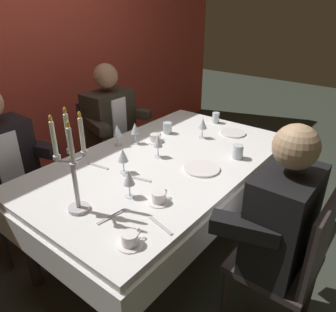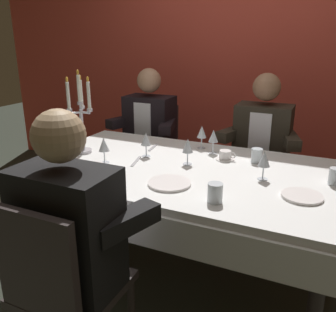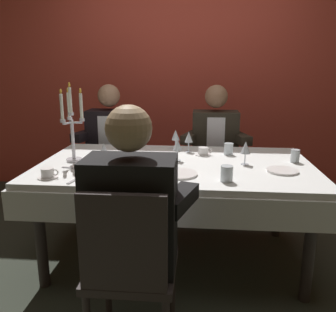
# 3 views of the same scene
# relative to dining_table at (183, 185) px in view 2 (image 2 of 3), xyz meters

# --- Properties ---
(ground_plane) EXTENTS (12.00, 12.00, 0.00)m
(ground_plane) POSITION_rel_dining_table_xyz_m (0.00, 0.00, -0.62)
(ground_plane) COLOR #2F342A
(back_wall) EXTENTS (6.00, 0.12, 2.70)m
(back_wall) POSITION_rel_dining_table_xyz_m (0.00, 1.66, 0.73)
(back_wall) COLOR #CF4435
(back_wall) RESTS_ON ground_plane
(dining_table) EXTENTS (1.94, 1.14, 0.74)m
(dining_table) POSITION_rel_dining_table_xyz_m (0.00, 0.00, 0.00)
(dining_table) COLOR white
(dining_table) RESTS_ON ground_plane
(candelabra) EXTENTS (0.15, 0.17, 0.56)m
(candelabra) POSITION_rel_dining_table_xyz_m (-0.73, -0.02, 0.36)
(candelabra) COLOR silver
(candelabra) RESTS_ON dining_table
(dinner_plate_0) EXTENTS (0.20, 0.20, 0.01)m
(dinner_plate_0) POSITION_rel_dining_table_xyz_m (0.70, -0.15, 0.13)
(dinner_plate_0) COLOR white
(dinner_plate_0) RESTS_ON dining_table
(dinner_plate_1) EXTENTS (0.23, 0.23, 0.01)m
(dinner_plate_1) POSITION_rel_dining_table_xyz_m (0.04, -0.28, 0.13)
(dinner_plate_1) COLOR white
(dinner_plate_1) RESTS_ON dining_table
(wine_glass_0) EXTENTS (0.07, 0.07, 0.16)m
(wine_glass_0) POSITION_rel_dining_table_xyz_m (-0.30, 0.08, 0.23)
(wine_glass_0) COLOR silver
(wine_glass_0) RESTS_ON dining_table
(wine_glass_1) EXTENTS (0.07, 0.07, 0.16)m
(wine_glass_1) POSITION_rel_dining_table_xyz_m (0.08, 0.34, 0.24)
(wine_glass_1) COLOR silver
(wine_glass_1) RESTS_ON dining_table
(wine_glass_2) EXTENTS (0.07, 0.07, 0.16)m
(wine_glass_2) POSITION_rel_dining_table_xyz_m (0.01, 0.06, 0.23)
(wine_glass_2) COLOR silver
(wine_glass_2) RESTS_ON dining_table
(wine_glass_3) EXTENTS (0.07, 0.07, 0.16)m
(wine_glass_3) POSITION_rel_dining_table_xyz_m (-0.03, 0.41, 0.23)
(wine_glass_3) COLOR silver
(wine_glass_3) RESTS_ON dining_table
(wine_glass_4) EXTENTS (0.07, 0.07, 0.16)m
(wine_glass_4) POSITION_rel_dining_table_xyz_m (-0.47, -0.14, 0.23)
(wine_glass_4) COLOR silver
(wine_glass_4) RESTS_ON dining_table
(wine_glass_5) EXTENTS (0.07, 0.07, 0.16)m
(wine_glass_5) POSITION_rel_dining_table_xyz_m (0.48, -0.00, 0.24)
(wine_glass_5) COLOR silver
(wine_glass_5) RESTS_ON dining_table
(water_tumbler_0) EXTENTS (0.07, 0.07, 0.09)m
(water_tumbler_0) POSITION_rel_dining_table_xyz_m (0.39, 0.27, 0.16)
(water_tumbler_0) COLOR silver
(water_tumbler_0) RESTS_ON dining_table
(water_tumbler_1) EXTENTS (0.07, 0.07, 0.10)m
(water_tumbler_1) POSITION_rel_dining_table_xyz_m (0.33, -0.39, 0.17)
(water_tumbler_1) COLOR silver
(water_tumbler_1) RESTS_ON dining_table
(water_tumbler_2) EXTENTS (0.06, 0.06, 0.09)m
(water_tumbler_2) POSITION_rel_dining_table_xyz_m (0.84, 0.09, 0.16)
(water_tumbler_2) COLOR silver
(water_tumbler_2) RESTS_ON dining_table
(coffee_cup_0) EXTENTS (0.13, 0.12, 0.06)m
(coffee_cup_0) POSITION_rel_dining_table_xyz_m (-0.75, -0.41, 0.15)
(coffee_cup_0) COLOR white
(coffee_cup_0) RESTS_ON dining_table
(coffee_cup_1) EXTENTS (0.13, 0.12, 0.06)m
(coffee_cup_1) POSITION_rel_dining_table_xyz_m (0.20, 0.24, 0.15)
(coffee_cup_1) COLOR white
(coffee_cup_1) RESTS_ON dining_table
(coffee_cup_2) EXTENTS (0.13, 0.12, 0.06)m
(coffee_cup_2) POSITION_rel_dining_table_xyz_m (-0.42, -0.30, 0.15)
(coffee_cup_2) COLOR white
(coffee_cup_2) RESTS_ON dining_table
(spoon_0) EXTENTS (0.06, 0.17, 0.01)m
(spoon_0) POSITION_rel_dining_table_xyz_m (-0.57, -0.44, 0.12)
(spoon_0) COLOR #B7B7BC
(spoon_0) RESTS_ON dining_table
(fork_1) EXTENTS (0.17, 0.04, 0.01)m
(fork_1) POSITION_rel_dining_table_xyz_m (-0.67, -0.20, 0.12)
(fork_1) COLOR #B7B7BC
(fork_1) RESTS_ON dining_table
(knife_2) EXTENTS (0.06, 0.19, 0.01)m
(knife_2) POSITION_rel_dining_table_xyz_m (-0.31, -0.04, 0.12)
(knife_2) COLOR #B7B7BC
(knife_2) RESTS_ON dining_table
(fork_3) EXTENTS (0.04, 0.17, 0.01)m
(fork_3) POSITION_rel_dining_table_xyz_m (-0.35, 0.27, 0.12)
(fork_3) COLOR #B7B7BC
(fork_3) RESTS_ON dining_table
(seated_diner_0) EXTENTS (0.63, 0.48, 1.24)m
(seated_diner_0) POSITION_rel_dining_table_xyz_m (-0.69, 0.89, 0.11)
(seated_diner_0) COLOR #2F2726
(seated_diner_0) RESTS_ON ground_plane
(seated_diner_1) EXTENTS (0.63, 0.48, 1.24)m
(seated_diner_1) POSITION_rel_dining_table_xyz_m (-0.15, -0.89, 0.11)
(seated_diner_1) COLOR #2F2726
(seated_diner_1) RESTS_ON ground_plane
(seated_diner_2) EXTENTS (0.63, 0.48, 1.24)m
(seated_diner_2) POSITION_rel_dining_table_xyz_m (0.31, 0.89, 0.11)
(seated_diner_2) COLOR #2F2726
(seated_diner_2) RESTS_ON ground_plane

